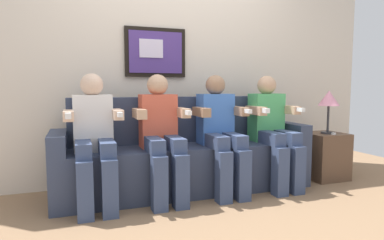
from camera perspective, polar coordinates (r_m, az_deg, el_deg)
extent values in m
plane|color=#8C6B4C|center=(2.99, 0.99, -13.72)|extent=(6.26, 6.26, 0.00)
cube|color=beige|center=(3.57, -3.36, 10.56)|extent=(4.82, 0.05, 2.60)
cube|color=black|center=(3.48, -6.31, 11.48)|extent=(0.63, 0.03, 0.50)
cube|color=#4C337F|center=(3.47, -6.25, 11.51)|extent=(0.55, 0.02, 0.42)
cube|color=silver|center=(3.45, -7.05, 12.13)|extent=(0.24, 0.02, 0.18)
cube|color=#333D56|center=(3.19, -0.85, -8.28)|extent=(2.14, 0.58, 0.45)
cube|color=#333D56|center=(3.32, -2.08, 0.14)|extent=(2.14, 0.14, 0.45)
cube|color=#333D56|center=(3.02, -22.01, -7.86)|extent=(0.14, 0.58, 0.62)
cube|color=#333D56|center=(3.69, 16.22, -5.26)|extent=(0.14, 0.58, 0.62)
cube|color=white|center=(2.94, -16.70, -0.50)|extent=(0.32, 0.20, 0.48)
sphere|color=beige|center=(2.93, -16.88, 5.84)|extent=(0.19, 0.19, 0.19)
cube|color=#38476B|center=(2.77, -18.25, -4.69)|extent=(0.12, 0.40, 0.12)
cube|color=#38476B|center=(2.78, -14.52, -4.55)|extent=(0.12, 0.40, 0.12)
cube|color=#38476B|center=(2.64, -17.95, -11.54)|extent=(0.12, 0.12, 0.45)
cube|color=#38476B|center=(2.65, -13.98, -11.37)|extent=(0.12, 0.12, 0.45)
cube|color=beige|center=(2.82, -20.48, 0.74)|extent=(0.08, 0.28, 0.08)
cube|color=beige|center=(2.83, -12.78, 0.99)|extent=(0.08, 0.28, 0.08)
cube|color=white|center=(2.67, -12.38, 0.95)|extent=(0.04, 0.13, 0.04)
cube|color=white|center=(2.65, -20.54, 0.69)|extent=(0.04, 0.10, 0.04)
cube|color=#D8593F|center=(3.03, -5.90, -0.14)|extent=(0.32, 0.20, 0.48)
sphere|color=tan|center=(3.01, -5.96, 6.04)|extent=(0.19, 0.19, 0.19)
cube|color=#38476B|center=(2.84, -6.68, -4.20)|extent=(0.12, 0.40, 0.12)
cube|color=#38476B|center=(2.88, -3.18, -4.02)|extent=(0.12, 0.40, 0.12)
cube|color=#38476B|center=(2.71, -5.65, -10.84)|extent=(0.12, 0.12, 0.45)
cube|color=#38476B|center=(2.76, -1.95, -10.53)|extent=(0.12, 0.12, 0.45)
cube|color=tan|center=(2.86, -9.05, 1.10)|extent=(0.08, 0.28, 0.08)
cube|color=tan|center=(2.95, -1.78, 1.31)|extent=(0.08, 0.28, 0.08)
cube|color=white|center=(2.80, -0.78, 1.28)|extent=(0.04, 0.13, 0.04)
cube|color=#3F72CC|center=(3.21, 4.01, 0.20)|extent=(0.32, 0.20, 0.48)
sphere|color=#9E7556|center=(3.19, 4.05, 6.03)|extent=(0.19, 0.19, 0.19)
cube|color=#38476B|center=(3.01, 3.93, -3.60)|extent=(0.12, 0.40, 0.12)
cube|color=#38476B|center=(3.09, 7.00, -3.40)|extent=(0.12, 0.40, 0.12)
cube|color=#38476B|center=(2.89, 5.49, -9.77)|extent=(0.12, 0.12, 0.45)
cube|color=#38476B|center=(2.97, 8.68, -9.40)|extent=(0.12, 0.12, 0.45)
cube|color=#9E7556|center=(3.02, 1.62, 1.40)|extent=(0.08, 0.28, 0.08)
cube|color=#9E7556|center=(3.17, 8.03, 1.55)|extent=(0.08, 0.28, 0.08)
cube|color=white|center=(3.03, 9.43, 1.54)|extent=(0.04, 0.13, 0.04)
cube|color=#4CB266|center=(3.47, 12.63, 0.49)|extent=(0.32, 0.20, 0.48)
sphere|color=tan|center=(3.46, 12.75, 5.87)|extent=(0.19, 0.19, 0.19)
cube|color=#38476B|center=(3.28, 13.09, -2.99)|extent=(0.12, 0.40, 0.12)
cube|color=#38476B|center=(3.38, 15.67, -2.80)|extent=(0.12, 0.40, 0.12)
cube|color=#38476B|center=(3.17, 14.94, -8.58)|extent=(0.12, 0.12, 0.45)
cube|color=#38476B|center=(3.27, 17.57, -8.20)|extent=(0.12, 0.12, 0.45)
cube|color=tan|center=(3.26, 10.96, 1.62)|extent=(0.08, 0.28, 0.08)
cube|color=tan|center=(3.47, 16.37, 1.73)|extent=(0.08, 0.28, 0.08)
cube|color=white|center=(3.34, 17.98, 1.71)|extent=(0.04, 0.13, 0.04)
cube|color=white|center=(3.13, 12.45, 1.60)|extent=(0.04, 0.10, 0.04)
cube|color=brown|center=(3.91, 21.83, -5.74)|extent=(0.40, 0.40, 0.50)
cylinder|color=#333338|center=(3.83, 22.31, -2.03)|extent=(0.14, 0.14, 0.02)
cylinder|color=#333338|center=(3.82, 22.39, 0.21)|extent=(0.02, 0.02, 0.28)
cone|color=pink|center=(3.81, 22.51, 3.50)|extent=(0.22, 0.22, 0.16)
cube|color=white|center=(3.81, 22.70, -2.09)|extent=(0.04, 0.13, 0.02)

